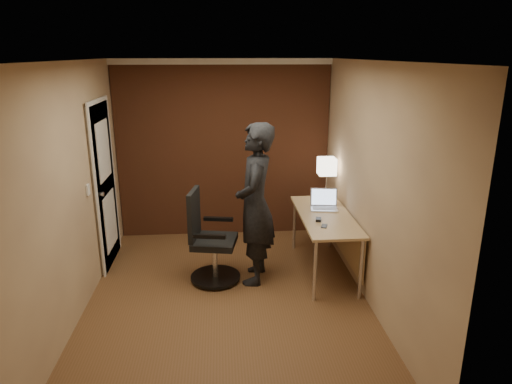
# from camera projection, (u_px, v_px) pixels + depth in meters

# --- Properties ---
(room) EXTENTS (4.00, 4.00, 4.00)m
(room) POSITION_uv_depth(u_px,v_px,m) (203.00, 148.00, 6.00)
(room) COLOR brown
(room) RESTS_ON ground
(desk) EXTENTS (0.60, 1.50, 0.73)m
(desk) POSITION_uv_depth(u_px,v_px,m) (331.00, 224.00, 5.45)
(desk) COLOR #D5B47A
(desk) RESTS_ON ground
(desk_lamp) EXTENTS (0.22, 0.22, 0.54)m
(desk_lamp) POSITION_uv_depth(u_px,v_px,m) (327.00, 167.00, 5.94)
(desk_lamp) COLOR silver
(desk_lamp) RESTS_ON desk
(laptop) EXTENTS (0.36, 0.30, 0.23)m
(laptop) POSITION_uv_depth(u_px,v_px,m) (324.00, 203.00, 5.63)
(laptop) COLOR silver
(laptop) RESTS_ON desk
(mouse) EXTENTS (0.08, 0.11, 0.03)m
(mouse) POSITION_uv_depth(u_px,v_px,m) (318.00, 220.00, 5.21)
(mouse) COLOR black
(mouse) RESTS_ON desk
(phone) EXTENTS (0.10, 0.13, 0.01)m
(phone) POSITION_uv_depth(u_px,v_px,m) (324.00, 226.00, 5.04)
(phone) COLOR black
(phone) RESTS_ON desk
(office_chair) EXTENTS (0.58, 0.65, 1.07)m
(office_chair) POSITION_uv_depth(u_px,v_px,m) (209.00, 243.00, 5.25)
(office_chair) COLOR black
(office_chair) RESTS_ON ground
(person) EXTENTS (0.56, 0.75, 1.86)m
(person) POSITION_uv_depth(u_px,v_px,m) (255.00, 205.00, 5.15)
(person) COLOR black
(person) RESTS_ON ground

